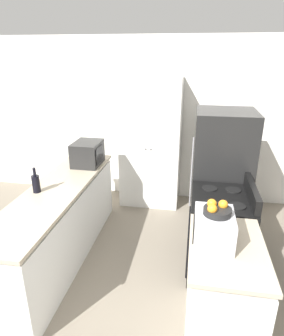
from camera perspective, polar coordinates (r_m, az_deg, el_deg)
name	(u,v)px	position (r m, az deg, el deg)	size (l,w,h in m)	color
wall_back	(158,121)	(4.93, 3.11, 8.91)	(7.00, 0.06, 2.60)	white
counter_left	(60,225)	(3.72, -15.39, -10.37)	(0.60, 2.47, 0.91)	silver
counter_right	(222,293)	(2.82, 14.98, -22.05)	(0.60, 0.93, 0.91)	silver
pantry_cabinet	(150,144)	(4.71, 1.62, 4.68)	(0.92, 0.55, 2.01)	silver
stove	(219,233)	(3.50, 14.38, -11.97)	(0.66, 0.78, 1.07)	black
refrigerator	(221,175)	(4.05, 14.78, -1.29)	(0.75, 0.75, 1.68)	black
microwave	(88,153)	(4.10, -10.31, 2.75)	(0.35, 0.45, 0.32)	black
wine_bottle	(36,183)	(3.44, -19.55, -2.75)	(0.08, 0.08, 0.28)	black
toaster_oven	(213,228)	(2.49, 13.45, -11.07)	(0.31, 0.39, 0.25)	#B2B2B7
fruit_bowl	(217,209)	(2.41, 14.06, -7.65)	(0.22, 0.22, 0.10)	black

